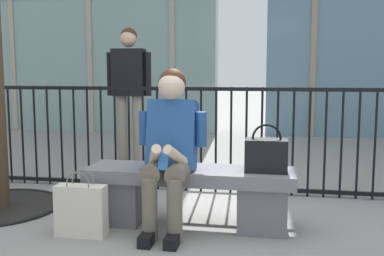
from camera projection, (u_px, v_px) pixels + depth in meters
The scene contains 7 objects.
ground_plane at pixel (190, 225), 3.53m from camera, with size 60.00×60.00×0.00m, color gray.
stone_bench at pixel (190, 191), 3.50m from camera, with size 1.60×0.44×0.45m.
seated_person_with_phone at pixel (170, 145), 3.35m from camera, with size 0.52×0.66×1.21m.
handbag_on_bench at pixel (266, 155), 3.35m from camera, with size 0.31×0.19×0.36m.
shopping_bag at pixel (81, 210), 3.27m from camera, with size 0.37×0.13×0.48m.
bystander_at_railing at pixel (129, 87), 5.46m from camera, with size 0.55×0.27×1.71m.
plaza_railing at pixel (208, 139), 4.44m from camera, with size 7.86×0.04×1.04m.
Camera 1 is at (0.63, -3.35, 1.19)m, focal length 42.31 mm.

